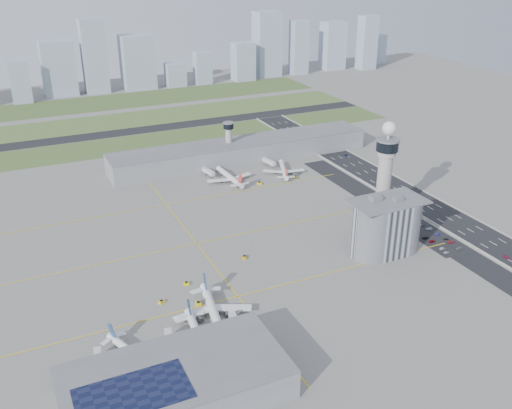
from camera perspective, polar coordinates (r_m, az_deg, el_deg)
name	(u,v)px	position (r m, az deg, el deg)	size (l,w,h in m)	color
ground	(282,252)	(319.70, 2.66, -4.80)	(1000.00, 1000.00, 0.00)	gray
grass_strip_0	(143,143)	(508.79, -11.21, 6.10)	(480.00, 50.00, 0.08)	#496530
grass_strip_1	(123,121)	(578.97, -13.12, 8.15)	(480.00, 60.00, 0.08)	#566E34
grass_strip_2	(107,102)	(655.01, -14.71, 9.85)	(480.00, 70.00, 0.08)	#526A32
runway	(133,131)	(543.25, -12.21, 7.18)	(480.00, 22.00, 0.10)	black
highway	(443,215)	(381.55, 18.18, -1.00)	(28.00, 500.00, 0.10)	black
barrier_left	(426,218)	(372.45, 16.59, -1.32)	(0.60, 500.00, 1.20)	#9E9E99
barrier_right	(460,210)	(390.51, 19.71, -0.54)	(0.60, 500.00, 1.20)	#9E9E99
landside_road	(422,229)	(359.27, 16.27, -2.36)	(18.00, 260.00, 0.08)	black
parking_lot	(433,238)	(350.23, 17.28, -3.21)	(20.00, 44.00, 0.10)	black
taxiway_line_h_0	(238,297)	(281.83, -1.81, -9.18)	(260.00, 0.60, 0.01)	yellow
taxiway_line_h_1	(197,244)	(330.15, -5.95, -3.91)	(260.00, 0.60, 0.01)	yellow
taxiway_line_h_2	(166,205)	(381.80, -8.96, -0.01)	(260.00, 0.60, 0.01)	yellow
taxiway_line_v	(197,244)	(330.15, -5.95, -3.91)	(0.60, 260.00, 0.01)	yellow
control_tower	(385,170)	(347.26, 12.78, 3.42)	(14.00, 14.00, 64.50)	#ADAAA5
secondary_tower	(229,138)	(449.33, -2.75, 6.61)	(8.60, 8.60, 31.90)	#ADAAA5
admin_building	(385,226)	(321.96, 12.79, -2.13)	(42.00, 24.00, 33.50)	#B2B2B7
terminal_pier	(242,151)	(454.70, -1.45, 5.40)	(210.00, 32.00, 15.80)	gray
near_terminal	(175,383)	(226.29, -8.08, -17.22)	(84.00, 42.00, 13.00)	gray
airplane_near_a	(132,350)	(246.81, -12.25, -14.00)	(34.05, 28.94, 9.53)	white
airplane_near_b	(198,332)	(251.40, -5.82, -12.53)	(37.82, 32.15, 10.59)	white
airplane_near_c	(213,307)	(264.28, -4.30, -10.19)	(43.56, 37.02, 12.20)	white
airplane_far_a	(229,173)	(413.93, -2.69, 3.12)	(41.50, 35.27, 11.62)	white
airplane_far_b	(284,167)	(428.40, 2.79, 3.79)	(37.29, 31.70, 10.44)	white
jet_bridge_near_0	(98,375)	(241.07, -15.49, -16.07)	(14.00, 3.00, 5.70)	silver
jet_bridge_near_1	(172,353)	(245.16, -8.40, -14.53)	(14.00, 3.00, 5.70)	silver
jet_bridge_near_2	(239,334)	(252.77, -1.74, -12.86)	(14.00, 3.00, 5.70)	silver
jet_bridge_far_0	(204,170)	(429.35, -5.24, 3.42)	(14.00, 3.00, 5.70)	silver
jet_bridge_far_1	(264,161)	(447.39, 0.79, 4.40)	(14.00, 3.00, 5.70)	silver
tug_0	(162,302)	(280.29, -9.43, -9.56)	(1.95, 2.84, 1.65)	yellow
tug_1	(186,283)	(292.42, -6.98, -7.81)	(1.98, 2.88, 1.67)	#EEDF00
tug_2	(198,303)	(276.61, -5.79, -9.79)	(2.29, 3.33, 1.94)	yellow
tug_3	(244,257)	(313.36, -1.17, -5.24)	(2.11, 3.07, 1.78)	#D69C01
tug_4	(259,183)	(408.99, 0.33, 2.16)	(2.42, 3.52, 2.05)	yellow
tug_5	(295,177)	(421.79, 3.96, 2.77)	(1.91, 2.78, 1.62)	#CFAF05
car_lot_0	(446,252)	(335.32, 18.50, -4.56)	(1.43, 3.55, 1.21)	silver
car_lot_1	(443,248)	(338.79, 18.17, -4.19)	(1.39, 3.99, 1.31)	gray
car_lot_2	(432,241)	(345.03, 17.19, -3.53)	(1.89, 4.10, 1.14)	maroon
car_lot_3	(426,238)	(347.96, 16.60, -3.20)	(1.71, 4.20, 1.22)	black
car_lot_4	(415,233)	(352.45, 15.65, -2.72)	(1.36, 3.39, 1.15)	navy
car_lot_5	(407,226)	(358.79, 14.82, -2.11)	(1.27, 3.63, 1.20)	white
car_lot_6	(459,248)	(342.23, 19.67, -4.14)	(1.91, 4.15, 1.15)	gray
car_lot_7	(451,242)	(347.66, 18.92, -3.55)	(1.77, 4.36, 1.27)	#AC2434
car_lot_8	(446,239)	(350.32, 18.47, -3.28)	(1.33, 3.30, 1.12)	black
car_lot_9	(438,234)	(354.30, 17.73, -2.85)	(1.15, 3.30, 1.09)	navy
car_lot_10	(429,229)	(359.43, 16.94, -2.32)	(2.15, 4.66, 1.29)	silver
car_lot_11	(421,225)	(362.46, 16.20, -2.00)	(1.77, 4.35, 1.26)	slate
car_hw_0	(506,257)	(342.29, 23.74, -4.84)	(1.38, 3.43, 1.17)	#AB123F
car_hw_1	(400,191)	(409.03, 14.22, 1.30)	(1.16, 3.33, 1.10)	black
car_hw_2	(346,155)	(472.32, 8.98, 4.90)	(1.99, 4.31, 1.20)	navy
car_hw_4	(297,137)	(512.87, 4.13, 6.71)	(1.33, 3.30, 1.12)	gray
skyline_bldg_6	(20,82)	(678.16, -22.53, 11.26)	(20.04, 16.03, 45.20)	#9EADC1
skyline_bldg_7	(58,68)	(698.39, -19.17, 12.77)	(35.76, 28.61, 61.22)	#9EADC1
skyline_bldg_8	(94,56)	(696.55, -15.90, 14.08)	(26.33, 21.06, 83.39)	#9EADC1
skyline_bldg_9	(137,62)	(708.75, -11.77, 13.77)	(36.96, 29.57, 62.11)	#9EADC1
skyline_bldg_10	(175,75)	(714.83, -8.06, 12.71)	(23.01, 18.41, 27.75)	#9EADC1
skyline_bldg_11	(203,68)	(724.23, -5.37, 13.44)	(20.22, 16.18, 38.97)	#9EADC1
skyline_bldg_12	(243,62)	(741.22, -1.29, 14.10)	(26.14, 20.92, 46.89)	#9EADC1
skyline_bldg_13	(267,44)	(765.36, 1.10, 15.73)	(32.26, 25.81, 81.20)	#9EADC1
skyline_bldg_14	(299,48)	(780.20, 4.31, 15.38)	(21.59, 17.28, 68.75)	#9EADC1
skyline_bldg_15	(333,46)	(817.82, 7.68, 15.46)	(30.25, 24.20, 63.40)	#9EADC1
skyline_bldg_16	(367,43)	(824.84, 11.05, 15.60)	(23.04, 18.43, 71.56)	#9EADC1
skyline_bldg_17	(376,49)	(870.28, 11.93, 14.95)	(22.64, 18.11, 41.06)	#9EADC1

